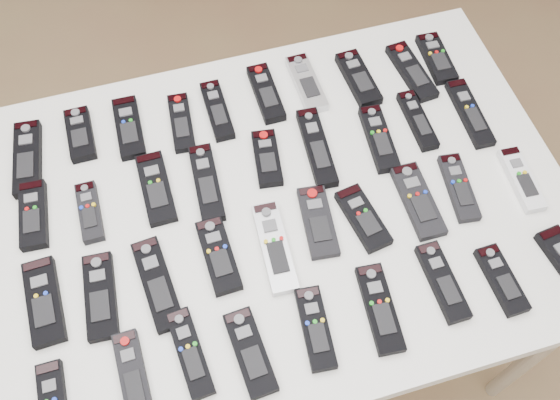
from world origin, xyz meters
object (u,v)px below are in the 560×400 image
object	(u,v)px
remote_5	(266,93)
remote_6	(306,83)
remote_36	(502,280)
remote_18	(470,113)
remote_8	(412,72)
remote_31	(190,353)
remote_26	(418,201)
remote_14	(267,158)
table	(280,218)
remote_10	(33,215)
remote_22	(219,256)
remote_4	(217,110)
remote_9	(436,58)
remote_0	(28,159)
remote_11	(90,212)
remote_2	(129,128)
remote_19	(44,302)
remote_15	(317,147)
remote_27	(459,188)
remote_30	(133,376)
remote_32	(250,352)
remote_12	(156,188)
remote_3	(181,123)
remote_24	(318,222)
remote_1	(80,134)
remote_25	(363,218)
remote_17	(417,120)
remote_28	(521,179)
remote_7	(358,79)
remote_35	(443,282)
remote_34	(380,309)
remote_16	(379,139)
remote_21	(158,284)
remote_33	(315,328)
remote_23	(275,247)

from	to	relation	value
remote_5	remote_6	distance (m)	0.10
remote_36	remote_18	bearing A→B (deg)	71.74
remote_6	remote_18	xyz separation A→B (m)	(0.34, -0.19, -0.00)
remote_8	remote_31	bearing A→B (deg)	-146.72
remote_5	remote_26	size ratio (longest dim) A/B	0.93
remote_14	remote_26	bearing A→B (deg)	-27.18
table	remote_31	bearing A→B (deg)	-133.59
remote_10	remote_22	bearing A→B (deg)	-26.08
remote_4	remote_9	world-z (taller)	remote_4
remote_0	remote_11	bearing A→B (deg)	-51.58
remote_36	remote_2	bearing A→B (deg)	136.38
remote_19	table	bearing A→B (deg)	7.56
remote_15	remote_27	world-z (taller)	remote_15
remote_30	remote_32	xyz separation A→B (m)	(0.22, -0.02, 0.00)
remote_0	remote_12	size ratio (longest dim) A/B	1.09
remote_3	remote_32	distance (m)	0.57
remote_3	remote_24	xyz separation A→B (m)	(0.22, -0.34, 0.00)
remote_10	remote_24	size ratio (longest dim) A/B	0.96
remote_9	remote_32	world-z (taller)	remote_32
remote_27	remote_2	bearing A→B (deg)	158.54
remote_1	remote_5	world-z (taller)	same
remote_0	remote_32	distance (m)	0.67
remote_10	remote_25	xyz separation A→B (m)	(0.66, -0.20, -0.00)
remote_17	remote_32	world-z (taller)	remote_32
remote_11	remote_28	bearing A→B (deg)	-11.52
remote_15	remote_17	distance (m)	0.25
remote_26	remote_6	bearing A→B (deg)	109.77
remote_1	remote_7	bearing A→B (deg)	-2.15
remote_24	remote_31	distance (m)	0.37
remote_0	remote_24	world-z (taller)	remote_0
remote_28	remote_35	xyz separation A→B (m)	(-0.26, -0.17, 0.00)
remote_17	remote_34	world-z (taller)	same
remote_11	remote_16	bearing A→B (deg)	0.32
remote_7	remote_17	bearing A→B (deg)	-63.68
remote_18	remote_31	bearing A→B (deg)	-151.19
remote_31	remote_17	bearing A→B (deg)	26.88
remote_31	remote_35	distance (m)	0.51
remote_3	remote_16	bearing A→B (deg)	-17.56
remote_10	remote_21	distance (m)	0.32
remote_0	remote_12	xyz separation A→B (m)	(0.26, -0.16, -0.00)
remote_5	remote_15	world-z (taller)	same
remote_32	remote_9	bearing A→B (deg)	38.56
remote_27	remote_11	bearing A→B (deg)	175.39
remote_6	remote_33	bearing A→B (deg)	-107.13
remote_8	remote_28	bearing A→B (deg)	-77.92
remote_18	remote_19	size ratio (longest dim) A/B	1.08
remote_4	remote_12	bearing A→B (deg)	-136.26
remote_33	remote_26	bearing A→B (deg)	40.10
remote_18	remote_34	world-z (taller)	remote_34
remote_12	remote_23	size ratio (longest dim) A/B	0.87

